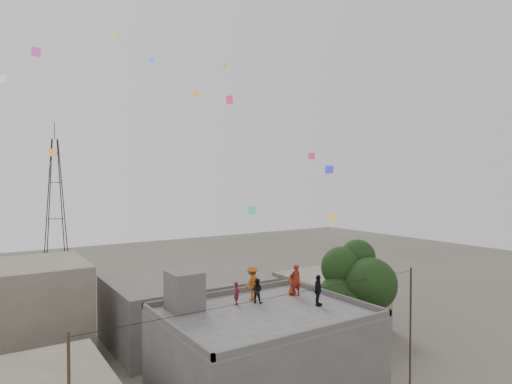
% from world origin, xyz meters
% --- Properties ---
extents(main_building, '(10.00, 8.00, 6.10)m').
position_xyz_m(main_building, '(0.00, 0.00, 3.05)').
color(main_building, '#4F4C49').
rests_on(main_building, ground).
extents(parapet, '(10.00, 8.00, 0.30)m').
position_xyz_m(parapet, '(0.00, 0.00, 6.25)').
color(parapet, '#4F4C49').
rests_on(parapet, main_building).
extents(stair_head_box, '(1.60, 1.80, 2.00)m').
position_xyz_m(stair_head_box, '(-3.20, 2.60, 7.10)').
color(stair_head_box, '#4F4C49').
rests_on(stair_head_box, main_building).
extents(neighbor_north, '(12.00, 9.00, 5.00)m').
position_xyz_m(neighbor_north, '(2.00, 14.00, 2.50)').
color(neighbor_north, '#4F4C49').
rests_on(neighbor_north, ground).
extents(neighbor_northwest, '(9.00, 8.00, 7.00)m').
position_xyz_m(neighbor_northwest, '(-10.00, 16.00, 3.50)').
color(neighbor_northwest, '#686052').
rests_on(neighbor_northwest, ground).
extents(neighbor_east, '(7.00, 8.00, 4.40)m').
position_xyz_m(neighbor_east, '(14.00, 10.00, 2.20)').
color(neighbor_east, '#686052').
rests_on(neighbor_east, ground).
extents(tree, '(4.90, 4.60, 9.10)m').
position_xyz_m(tree, '(7.37, 0.60, 6.10)').
color(tree, black).
rests_on(tree, ground).
extents(utility_line, '(20.12, 0.62, 7.40)m').
position_xyz_m(utility_line, '(0.50, -1.25, 3.83)').
color(utility_line, black).
rests_on(utility_line, ground).
extents(transmission_tower, '(2.97, 2.97, 20.01)m').
position_xyz_m(transmission_tower, '(-4.00, 40.00, 9.07)').
color(transmission_tower, black).
rests_on(transmission_tower, ground).
extents(person_red_adult, '(0.71, 0.52, 1.82)m').
position_xyz_m(person_red_adult, '(3.34, 1.56, 7.01)').
color(person_red_adult, maroon).
rests_on(person_red_adult, main_building).
extents(person_orange_child, '(0.70, 0.74, 1.27)m').
position_xyz_m(person_orange_child, '(3.29, 1.81, 6.74)').
color(person_orange_child, '#9B3811').
rests_on(person_orange_child, main_building).
extents(person_dark_child, '(0.80, 0.83, 1.34)m').
position_xyz_m(person_dark_child, '(0.66, 1.60, 6.77)').
color(person_dark_child, black).
rests_on(person_dark_child, main_building).
extents(person_dark_adult, '(1.04, 0.86, 1.66)m').
position_xyz_m(person_dark_adult, '(3.10, -0.67, 6.93)').
color(person_dark_adult, black).
rests_on(person_dark_adult, main_building).
extents(person_orange_adult, '(1.38, 1.00, 1.93)m').
position_xyz_m(person_orange_adult, '(0.75, 2.23, 7.06)').
color(person_orange_adult, '#B55514').
rests_on(person_orange_adult, main_building).
extents(person_red_child, '(0.49, 0.54, 1.24)m').
position_xyz_m(person_red_child, '(-0.46, 1.89, 6.72)').
color(person_red_child, maroon).
rests_on(person_red_child, main_building).
extents(kites, '(20.21, 15.24, 12.94)m').
position_xyz_m(kites, '(0.11, 6.77, 16.39)').
color(kites, orange).
rests_on(kites, ground).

